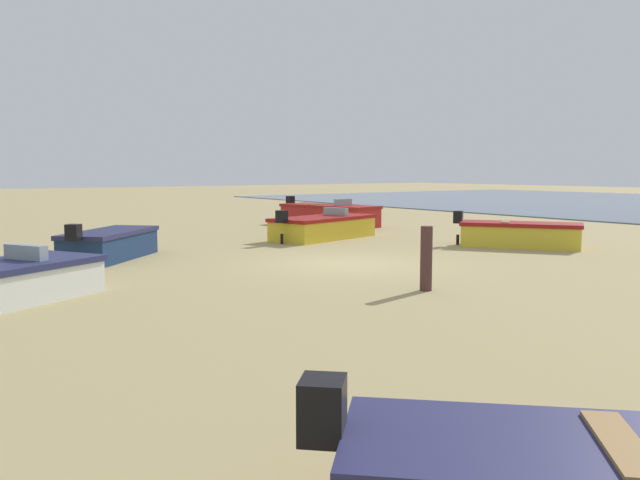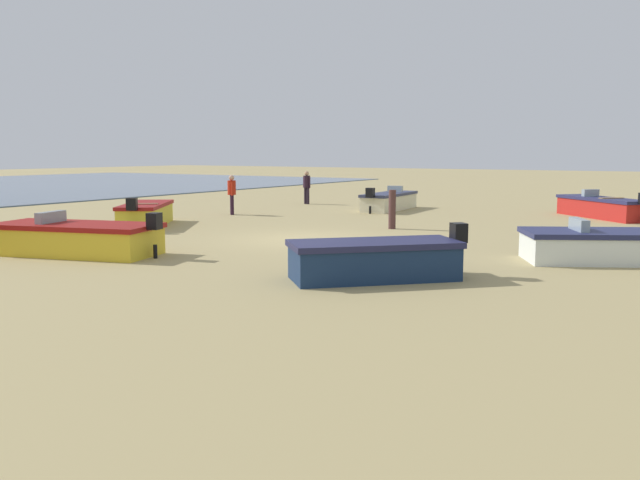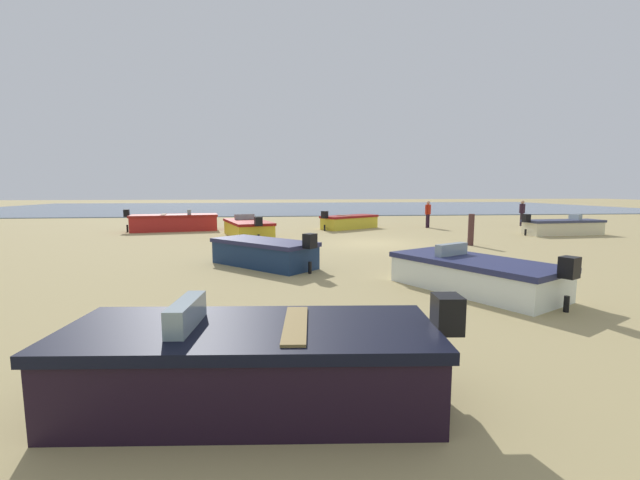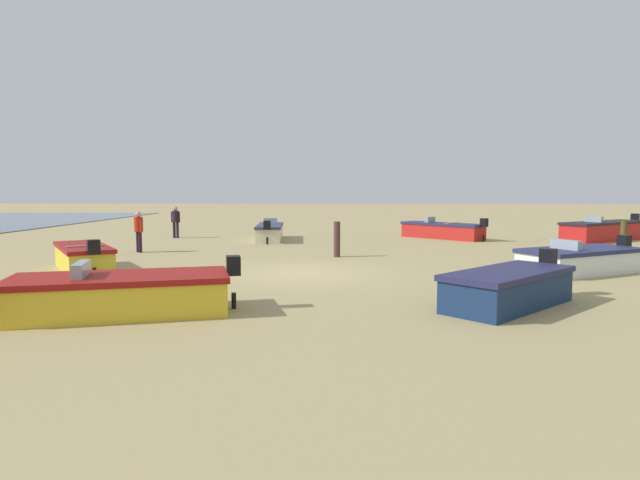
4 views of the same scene
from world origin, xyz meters
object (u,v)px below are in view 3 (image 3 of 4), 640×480
Objects in this scene: boat_yellow_2 at (248,228)px; boat_white_4 at (474,274)px; boat_red_8 at (175,222)px; mooring_post_near_water at (471,230)px; boat_black_1 at (252,364)px; boat_navy_5 at (264,253)px; boat_yellow_3 at (349,222)px; boat_cream_0 at (563,227)px; beach_walker_distant at (428,212)px; beach_walker_foreground at (522,211)px.

boat_yellow_2 is 12.89m from boat_white_4.
boat_red_8 is 3.83× the size of mooring_post_near_water.
boat_black_1 reaches higher than boat_navy_5.
boat_red_8 reaches higher than boat_yellow_3.
boat_yellow_3 is 0.75× the size of boat_red_8.
boat_navy_5 is at bearing -56.24° from boat_yellow_3.
mooring_post_near_water reaches higher than boat_cream_0.
boat_black_1 is at bearing 54.82° from mooring_post_near_water.
beach_walker_distant is at bearing 79.77° from boat_red_8.
boat_white_4 is at bearing -79.00° from boat_yellow_2.
boat_black_1 is 25.56m from beach_walker_foreground.
mooring_post_near_water reaches higher than boat_navy_5.
beach_walker_foreground and beach_walker_distant have the same top height.
mooring_post_near_water is (-3.54, -7.28, 0.27)m from boat_white_4.
boat_red_8 is at bearing 70.06° from boat_navy_5.
beach_walker_foreground is (-15.82, -20.08, 0.50)m from boat_black_1.
mooring_post_near_water is (-8.38, -3.69, 0.25)m from boat_navy_5.
boat_yellow_3 is 12.35m from boat_navy_5.
boat_cream_0 is at bearing 33.07° from boat_yellow_3.
mooring_post_near_water is at bearing 49.80° from boat_red_8.
beach_walker_foreground is at bearing 165.18° from boat_cream_0.
boat_white_4 is (10.15, 10.63, -0.01)m from boat_cream_0.
boat_black_1 is 16.00m from boat_yellow_2.
boat_black_1 reaches higher than boat_cream_0.
beach_walker_distant is (5.46, -4.48, 0.56)m from boat_cream_0.
boat_cream_0 is at bearing -172.19° from beach_walker_foreground.
boat_red_8 is (20.28, -4.25, 0.07)m from boat_cream_0.
beach_walker_distant is (-9.53, -11.53, 0.55)m from boat_navy_5.
beach_walker_foreground is 6.40m from beach_walker_distant.
boat_yellow_3 is 8.57m from mooring_post_near_water.
boat_yellow_2 is 3.49× the size of mooring_post_near_water.
beach_walker_distant is at bearing -133.70° from boat_cream_0.
boat_red_8 reaches higher than boat_cream_0.
boat_red_8 reaches higher than boat_yellow_2.
boat_black_1 is at bearing -47.18° from boat_yellow_3.
mooring_post_near_water is at bearing 37.47° from beach_walker_distant.
boat_black_1 is at bearing -134.37° from boat_navy_5.
boat_white_4 is 18.00m from boat_red_8.
boat_navy_5 is at bearing 13.98° from boat_red_8.
boat_yellow_3 is 0.92× the size of boat_white_4.
boat_white_4 is at bearing -41.60° from boat_black_1.
mooring_post_near_water reaches higher than boat_red_8.
boat_yellow_3 is at bearing 62.11° from boat_white_4.
boat_red_8 is 21.22m from beach_walker_foreground.
boat_yellow_2 is at bearing 40.52° from boat_red_8.
boat_yellow_2 is at bearing -92.18° from boat_yellow_3.
boat_cream_0 is at bearing -19.87° from boat_navy_5.
boat_navy_5 is 14.97m from beach_walker_distant.
boat_yellow_3 is 2.32× the size of beach_walker_foreground.
boat_yellow_2 is 2.81× the size of beach_walker_distant.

